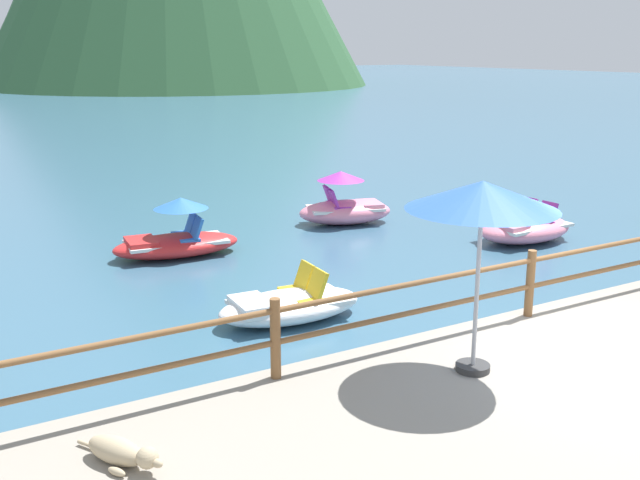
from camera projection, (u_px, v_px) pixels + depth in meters
name	position (u px, v px, depth m)	size (l,w,h in m)	color
ground_plane	(32.00, 120.00, 42.56)	(200.00, 200.00, 0.00)	#38607A
dock_railing	(531.00, 276.00, 10.24)	(23.92, 0.12, 0.95)	brown
beach_umbrella	(482.00, 198.00, 8.10)	(1.70, 1.70, 2.24)	#B2B2B7
dog_resting	(122.00, 452.00, 6.65)	(0.58, 0.99, 0.26)	tan
pedal_boat_0	(289.00, 305.00, 11.28)	(2.34, 1.26, 0.80)	white
pedal_boat_1	(345.00, 206.00, 17.42)	(2.45, 1.75, 1.26)	pink
pedal_boat_4	(176.00, 238.00, 14.71)	(2.62, 1.40, 1.18)	red
pedal_boat_5	(524.00, 228.00, 15.88)	(2.33, 1.48, 0.87)	pink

